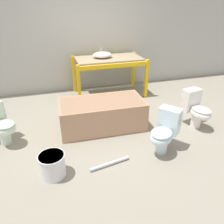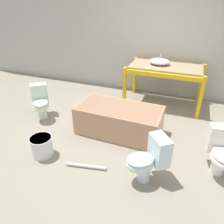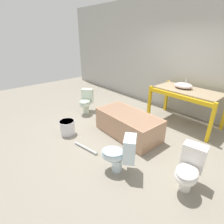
{
  "view_description": "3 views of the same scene",
  "coord_description": "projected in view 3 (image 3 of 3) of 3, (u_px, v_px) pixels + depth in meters",
  "views": [
    {
      "loc": [
        -0.92,
        -3.65,
        2.16
      ],
      "look_at": [
        -0.03,
        -0.64,
        0.52
      ],
      "focal_mm": 35.0,
      "sensor_mm": 36.0,
      "label": 1
    },
    {
      "loc": [
        0.98,
        -3.48,
        2.35
      ],
      "look_at": [
        -0.06,
        -0.69,
        0.69
      ],
      "focal_mm": 35.0,
      "sensor_mm": 36.0,
      "label": 2
    },
    {
      "loc": [
        2.33,
        -2.84,
        2.17
      ],
      "look_at": [
        -0.16,
        -0.66,
        0.68
      ],
      "focal_mm": 28.0,
      "sensor_mm": 36.0,
      "label": 3
    }
  ],
  "objects": [
    {
      "name": "toilet_far",
      "position": [
        189.0,
        168.0,
        2.57
      ],
      "size": [
        0.43,
        0.62,
        0.68
      ],
      "rotation": [
        0.0,
        0.0,
        0.19
      ],
      "color": "white",
      "rests_on": "ground_plane"
    },
    {
      "name": "ground_plane",
      "position": [
        137.0,
        133.0,
        4.19
      ],
      "size": [
        12.0,
        12.0,
        0.0
      ],
      "primitive_type": "plane",
      "color": "gray"
    },
    {
      "name": "warehouse_wall_rear",
      "position": [
        188.0,
        57.0,
        4.68
      ],
      "size": [
        10.8,
        0.08,
        3.2
      ],
      "color": "#ADADA8",
      "rests_on": "ground_plane"
    },
    {
      "name": "toilet_extra",
      "position": [
        120.0,
        153.0,
        2.89
      ],
      "size": [
        0.65,
        0.61,
        0.68
      ],
      "rotation": [
        0.0,
        0.0,
        -0.89
      ],
      "color": "silver",
      "rests_on": "ground_plane"
    },
    {
      "name": "shelving_rack",
      "position": [
        187.0,
        95.0,
        4.33
      ],
      "size": [
        1.68,
        0.9,
        0.91
      ],
      "color": "yellow",
      "rests_on": "ground_plane"
    },
    {
      "name": "sink_basin",
      "position": [
        183.0,
        86.0,
        4.37
      ],
      "size": [
        0.45,
        0.36,
        0.22
      ],
      "color": "silver",
      "rests_on": "shelving_rack"
    },
    {
      "name": "bathtub_main",
      "position": [
        128.0,
        123.0,
        4.01
      ],
      "size": [
        1.54,
        0.8,
        0.53
      ],
      "rotation": [
        0.0,
        0.0,
        -0.03
      ],
      "color": "tan",
      "rests_on": "ground_plane"
    },
    {
      "name": "bucket_white",
      "position": [
        67.0,
        127.0,
        4.08
      ],
      "size": [
        0.35,
        0.35,
        0.34
      ],
      "color": "silver",
      "rests_on": "ground_plane"
    },
    {
      "name": "toilet_near",
      "position": [
        86.0,
        101.0,
        5.14
      ],
      "size": [
        0.6,
        0.65,
        0.68
      ],
      "rotation": [
        0.0,
        0.0,
        0.66
      ],
      "color": "silver",
      "rests_on": "ground_plane"
    },
    {
      "name": "loose_pipe",
      "position": [
        86.0,
        148.0,
        3.58
      ],
      "size": [
        0.62,
        0.16,
        0.05
      ],
      "color": "#B7B7BC",
      "rests_on": "ground_plane"
    }
  ]
}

